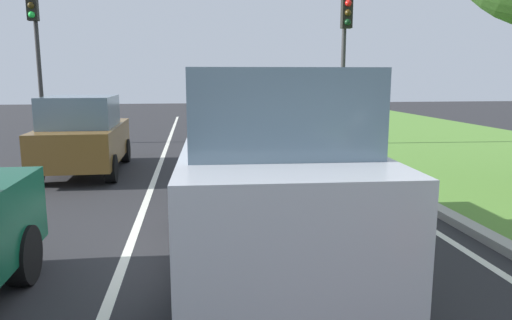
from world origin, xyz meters
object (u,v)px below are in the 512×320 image
Objects in this scene: traffic_light_near_right at (345,43)px; traffic_light_overhead_left at (36,38)px; car_hatchback_far at (84,135)px; car_suv_ahead at (269,168)px.

traffic_light_overhead_left is (-9.73, 1.77, 0.20)m from traffic_light_near_right.
car_hatchback_far is 0.73× the size of traffic_light_overhead_left.
car_suv_ahead is 1.22× the size of car_hatchback_far.
traffic_light_near_right is (3.90, 9.37, 2.09)m from car_suv_ahead.
car_suv_ahead is at bearing -112.63° from traffic_light_near_right.
traffic_light_overhead_left reaches higher than car_hatchback_far.
traffic_light_overhead_left is at bearing 119.83° from car_suv_ahead.
traffic_light_near_right is at bearing 23.86° from car_hatchback_far.
traffic_light_overhead_left reaches higher than car_suv_ahead.
traffic_light_near_right is (7.28, 3.41, 2.38)m from car_hatchback_far.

